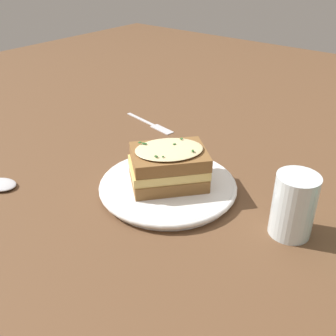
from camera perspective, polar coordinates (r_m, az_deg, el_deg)
The scene contains 5 objects.
ground_plane at distance 0.76m, azimuth 0.57°, elevation -2.11°, with size 2.40×2.40×0.00m, color brown.
dinner_plate at distance 0.73m, azimuth 0.00°, elevation -2.61°, with size 0.25×0.25×0.02m.
sandwich at distance 0.71m, azimuth 0.07°, elevation 0.33°, with size 0.16×0.17×0.07m.
water_glass at distance 0.63m, azimuth 17.79°, elevation -5.18°, with size 0.07×0.07×0.10m, color silver.
fork at distance 0.99m, azimuth -2.09°, elevation 6.25°, with size 0.17×0.04×0.00m.
Camera 1 is at (-0.40, 0.50, 0.40)m, focal length 42.00 mm.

